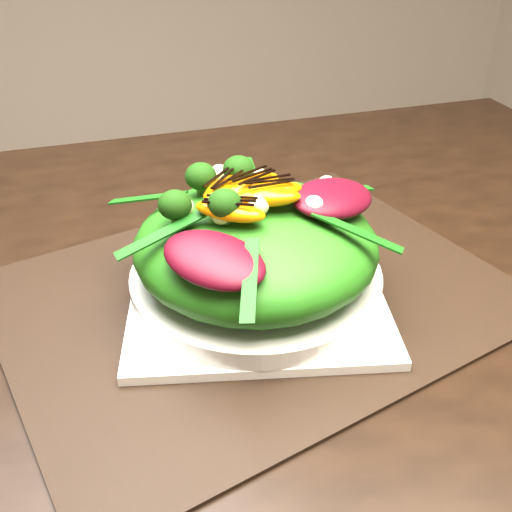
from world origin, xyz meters
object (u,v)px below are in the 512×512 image
object	(u,v)px
plate_base	(256,289)
lettuce_mound	(256,244)
salad_bowl	(256,277)
orange_segment	(223,191)
placemat	(256,294)
dining_table	(5,368)

from	to	relation	value
plate_base	lettuce_mound	size ratio (longest dim) A/B	1.05
salad_bowl	orange_segment	distance (m)	0.09
placemat	lettuce_mound	world-z (taller)	lettuce_mound
lettuce_mound	orange_segment	bearing A→B (deg)	136.54
dining_table	placemat	bearing A→B (deg)	2.62
plate_base	salad_bowl	bearing A→B (deg)	165.96
dining_table	lettuce_mound	bearing A→B (deg)	2.62
dining_table	orange_segment	bearing A→B (deg)	9.03
salad_bowl	plate_base	bearing A→B (deg)	-14.04
dining_table	orange_segment	xyz separation A→B (m)	(0.21, 0.03, 0.12)
placemat	plate_base	xyz separation A→B (m)	(0.00, 0.00, 0.01)
placemat	orange_segment	bearing A→B (deg)	136.54
plate_base	salad_bowl	world-z (taller)	salad_bowl
salad_bowl	orange_segment	size ratio (longest dim) A/B	3.91
placemat	orange_segment	xyz separation A→B (m)	(-0.02, 0.02, 0.10)
placemat	orange_segment	size ratio (longest dim) A/B	7.66
salad_bowl	lettuce_mound	distance (m)	0.04
placemat	dining_table	bearing A→B (deg)	-177.38
placemat	salad_bowl	xyz separation A→B (m)	(-0.00, 0.00, 0.02)
orange_segment	lettuce_mound	bearing A→B (deg)	-43.46
lettuce_mound	dining_table	bearing A→B (deg)	-177.38
placemat	lettuce_mound	distance (m)	0.06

